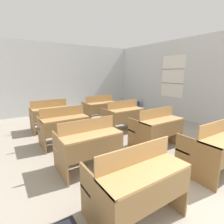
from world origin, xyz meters
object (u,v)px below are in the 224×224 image
(bench_front_left, at_px, (136,183))
(bench_third_right, at_px, (123,116))
(bench_back_left, at_px, (50,115))
(bench_second_right, at_px, (157,128))
(bench_third_left, at_px, (64,126))
(wastepaper_bin, at_px, (137,106))
(bench_back_right, at_px, (100,108))
(bench_second_left, at_px, (89,144))
(bench_front_right, at_px, (215,147))

(bench_front_left, height_order, bench_third_right, same)
(bench_third_right, distance_m, bench_back_left, 2.24)
(bench_second_right, height_order, bench_third_left, same)
(bench_third_left, bearing_deg, wastepaper_bin, 27.09)
(bench_front_left, xyz_separation_m, bench_second_right, (1.78, 1.34, 0.00))
(bench_third_right, height_order, wastepaper_bin, bench_third_right)
(bench_second_right, relative_size, wastepaper_bin, 2.67)
(bench_back_right, bearing_deg, bench_back_left, -179.14)
(wastepaper_bin, bearing_deg, bench_third_left, -152.91)
(bench_second_right, height_order, bench_back_right, same)
(bench_second_left, bearing_deg, bench_second_right, -0.02)
(bench_front_left, height_order, bench_second_right, same)
(bench_second_left, distance_m, wastepaper_bin, 5.52)
(bench_front_left, xyz_separation_m, wastepaper_bin, (4.26, 4.86, -0.28))
(bench_back_right, bearing_deg, wastepaper_bin, 18.13)
(bench_front_left, bearing_deg, bench_second_right, 36.88)
(bench_third_left, height_order, bench_back_left, same)
(bench_third_left, xyz_separation_m, wastepaper_bin, (4.25, 2.18, -0.28))
(bench_front_right, bearing_deg, wastepaper_bin, 63.21)
(bench_second_left, height_order, bench_second_right, same)
(bench_third_right, distance_m, bench_back_right, 1.37)
(bench_third_right, relative_size, bench_back_right, 1.00)
(bench_front_left, height_order, bench_back_right, same)
(bench_third_right, relative_size, bench_back_left, 1.00)
(bench_front_left, xyz_separation_m, bench_third_left, (0.00, 2.69, 0.00))
(bench_second_left, distance_m, bench_back_right, 3.23)
(bench_front_left, bearing_deg, bench_back_right, 66.31)
(bench_front_right, bearing_deg, bench_front_left, -179.46)
(bench_front_right, height_order, bench_back_left, same)
(bench_back_left, height_order, bench_back_right, same)
(bench_back_left, distance_m, wastepaper_bin, 4.33)
(bench_second_right, distance_m, bench_back_right, 2.72)
(bench_third_right, xyz_separation_m, bench_back_right, (-0.03, 1.37, 0.00))
(bench_third_right, distance_m, wastepaper_bin, 3.29)
(bench_back_left, xyz_separation_m, wastepaper_bin, (4.24, 0.84, -0.28))
(bench_front_left, xyz_separation_m, bench_third_right, (1.81, 2.68, 0.00))
(bench_front_left, distance_m, bench_second_left, 1.34)
(bench_third_right, bearing_deg, wastepaper_bin, 41.69)
(bench_front_left, bearing_deg, bench_second_left, 89.00)
(wastepaper_bin, bearing_deg, bench_back_left, -168.83)
(bench_second_right, distance_m, bench_third_right, 1.35)
(bench_second_left, bearing_deg, bench_back_right, 57.14)
(bench_second_left, distance_m, bench_third_right, 2.24)
(bench_back_left, relative_size, bench_back_right, 1.00)
(bench_third_right, bearing_deg, bench_second_right, -91.22)
(bench_back_left, distance_m, bench_back_right, 1.77)
(bench_front_right, relative_size, wastepaper_bin, 2.67)
(bench_front_left, height_order, bench_second_left, same)
(bench_back_left, bearing_deg, bench_front_left, -90.17)
(bench_second_left, bearing_deg, bench_third_right, 37.04)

